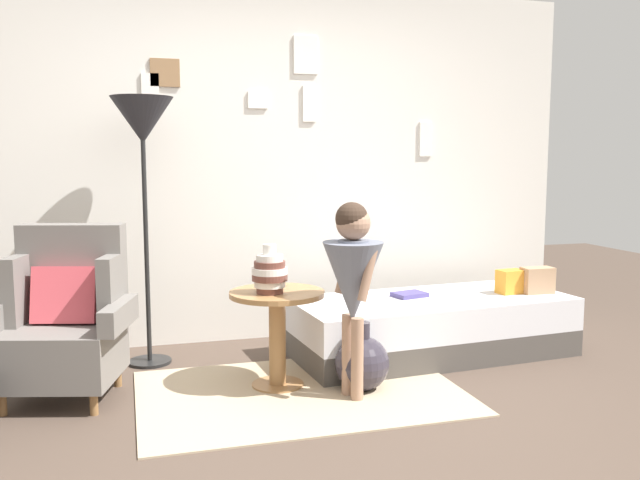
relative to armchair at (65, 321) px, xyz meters
name	(u,v)px	position (x,y,z in m)	size (l,w,h in m)	color
ground_plane	(345,437)	(1.34, -0.98, -0.44)	(12.00, 12.00, 0.00)	#4C3D33
gallery_wall	(263,164)	(1.34, 0.97, 0.86)	(4.80, 0.12, 2.60)	silver
rug	(300,392)	(1.28, -0.33, -0.43)	(1.84, 1.27, 0.01)	tan
armchair	(65,321)	(0.00, 0.00, 0.00)	(0.86, 0.73, 0.97)	olive
daybed	(432,326)	(2.35, 0.16, -0.24)	(1.96, 0.95, 0.40)	#4C4742
pillow_head	(537,280)	(3.13, 0.10, 0.05)	(0.22, 0.12, 0.18)	tan
pillow_mid	(511,282)	(2.94, 0.15, 0.04)	(0.19, 0.12, 0.17)	orange
side_table	(277,319)	(1.18, -0.18, -0.03)	(0.56, 0.56, 0.58)	#9E7042
vase_striped	(270,273)	(1.13, -0.23, 0.26)	(0.21, 0.21, 0.28)	brown
floor_lamp	(143,132)	(0.47, 0.50, 1.08)	(0.40, 0.40, 1.74)	black
person_child	(353,275)	(1.55, -0.49, 0.27)	(0.34, 0.34, 1.11)	#A37A60
book_on_daybed	(409,295)	(2.21, 0.23, -0.02)	(0.22, 0.16, 0.03)	#49417E
demijohn_near	(362,363)	(1.64, -0.38, -0.27)	(0.32, 0.32, 0.40)	#332D38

